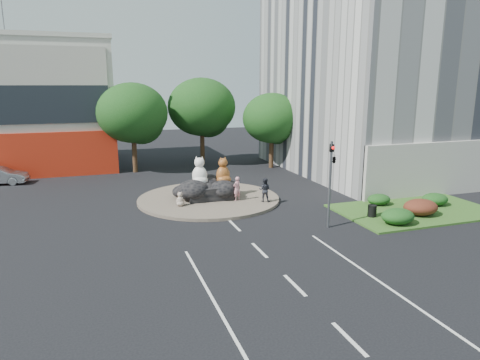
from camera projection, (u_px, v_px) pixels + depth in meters
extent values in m
plane|color=black|center=(260.00, 250.00, 21.21)|extent=(120.00, 120.00, 0.00)
cylinder|color=brown|center=(209.00, 199.00, 30.44)|extent=(10.00, 10.00, 0.20)
cylinder|color=#595B60|center=(2.00, 12.00, 41.02)|extent=(0.10, 0.10, 5.00)
cube|color=#2D4E1A|center=(415.00, 211.00, 27.72)|extent=(10.00, 6.00, 0.12)
cylinder|color=#382314|center=(135.00, 152.00, 39.90)|extent=(0.44, 0.44, 3.74)
ellipsoid|color=#133C13|center=(132.00, 113.00, 39.10)|extent=(6.46, 6.46, 5.49)
sphere|color=#133C13|center=(141.00, 122.00, 40.00)|extent=(4.25, 4.25, 4.25)
sphere|color=#133C13|center=(125.00, 120.00, 38.73)|extent=(3.74, 3.74, 3.74)
cylinder|color=#382314|center=(202.00, 145.00, 43.91)|extent=(0.44, 0.44, 3.96)
ellipsoid|color=#133C13|center=(202.00, 107.00, 43.07)|extent=(6.84, 6.84, 5.81)
sphere|color=#133C13|center=(208.00, 115.00, 43.98)|extent=(4.50, 4.50, 4.50)
sphere|color=#133C13|center=(196.00, 114.00, 42.71)|extent=(3.96, 3.96, 3.96)
cylinder|color=#382314|center=(271.00, 151.00, 42.16)|extent=(0.44, 0.44, 3.30)
ellipsoid|color=#133C13|center=(272.00, 118.00, 41.46)|extent=(5.70, 5.70, 4.84)
sphere|color=#133C13|center=(277.00, 125.00, 42.33)|extent=(3.75, 3.75, 3.75)
sphere|color=#133C13|center=(266.00, 124.00, 41.07)|extent=(3.30, 3.30, 3.30)
ellipsoid|color=#133C13|center=(398.00, 216.00, 24.83)|extent=(2.00, 1.60, 0.90)
ellipsoid|color=#461912|center=(421.00, 207.00, 26.52)|extent=(2.20, 1.76, 0.99)
ellipsoid|color=#133C13|center=(435.00, 199.00, 28.71)|extent=(1.80, 1.44, 0.81)
ellipsoid|color=#133C13|center=(379.00, 199.00, 28.83)|extent=(1.60, 1.28, 0.72)
cylinder|color=#595B60|center=(330.00, 185.00, 24.08)|extent=(0.14, 0.14, 5.00)
imported|color=black|center=(331.00, 156.00, 23.71)|extent=(0.21, 0.26, 1.30)
imported|color=black|center=(334.00, 159.00, 23.82)|extent=(0.26, 1.24, 0.50)
sphere|color=red|center=(333.00, 148.00, 23.45)|extent=(0.18, 0.18, 0.18)
cylinder|color=#595B60|center=(384.00, 140.00, 31.80)|extent=(0.18, 0.18, 8.00)
cylinder|color=#595B60|center=(376.00, 85.00, 30.62)|extent=(2.00, 0.12, 0.12)
cube|color=silver|center=(364.00, 87.00, 30.33)|extent=(0.50, 0.22, 0.12)
imported|color=#C6808B|center=(237.00, 189.00, 29.45)|extent=(0.73, 0.64, 1.68)
imported|color=#22232A|center=(265.00, 190.00, 29.16)|extent=(1.00, 0.94, 1.65)
cylinder|color=black|center=(372.00, 211.00, 26.21)|extent=(0.57, 0.57, 0.72)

